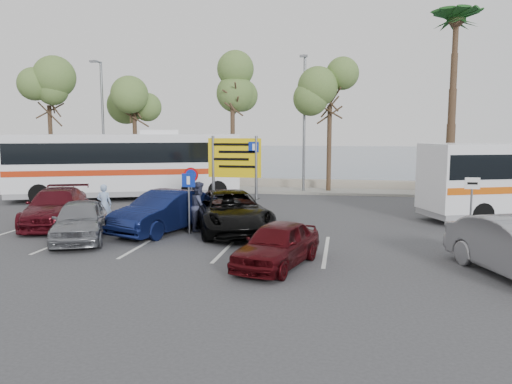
% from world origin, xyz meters
% --- Properties ---
extents(ground, '(120.00, 120.00, 0.00)m').
position_xyz_m(ground, '(0.00, 0.00, 0.00)').
color(ground, '#363639').
rests_on(ground, ground).
extents(kerb_strip, '(44.00, 2.40, 0.15)m').
position_xyz_m(kerb_strip, '(0.00, 14.00, 0.07)').
color(kerb_strip, gray).
rests_on(kerb_strip, ground).
extents(seawall, '(48.00, 0.80, 0.60)m').
position_xyz_m(seawall, '(0.00, 16.00, 0.30)').
color(seawall, gray).
rests_on(seawall, ground).
extents(sea, '(140.00, 140.00, 0.00)m').
position_xyz_m(sea, '(0.00, 60.00, 0.01)').
color(sea, '#44556D').
rests_on(sea, ground).
extents(tree_far_left, '(3.20, 3.20, 7.60)m').
position_xyz_m(tree_far_left, '(-14.00, 14.00, 6.33)').
color(tree_far_left, '#382619').
rests_on(tree_far_left, kerb_strip).
extents(tree_left, '(3.20, 3.20, 7.20)m').
position_xyz_m(tree_left, '(-8.00, 14.00, 6.00)').
color(tree_left, '#382619').
rests_on(tree_left, kerb_strip).
extents(tree_mid, '(3.20, 3.20, 8.00)m').
position_xyz_m(tree_mid, '(-1.50, 14.00, 6.65)').
color(tree_mid, '#382619').
rests_on(tree_mid, kerb_strip).
extents(tree_right, '(3.20, 3.20, 7.40)m').
position_xyz_m(tree_right, '(4.50, 14.00, 6.17)').
color(tree_right, '#382619').
rests_on(tree_right, kerb_strip).
extents(palm_tree, '(4.80, 4.80, 11.20)m').
position_xyz_m(palm_tree, '(11.50, 14.00, 9.87)').
color(palm_tree, '#382619').
rests_on(palm_tree, kerb_strip).
extents(street_lamp_left, '(0.45, 1.15, 8.01)m').
position_xyz_m(street_lamp_left, '(-10.00, 13.52, 4.60)').
color(street_lamp_left, slate).
rests_on(street_lamp_left, kerb_strip).
extents(street_lamp_right, '(0.45, 1.15, 8.01)m').
position_xyz_m(street_lamp_right, '(3.00, 13.52, 4.60)').
color(street_lamp_right, slate).
rests_on(street_lamp_right, kerb_strip).
extents(direction_sign, '(2.20, 0.12, 3.60)m').
position_xyz_m(direction_sign, '(1.00, 3.20, 2.43)').
color(direction_sign, slate).
rests_on(direction_sign, ground).
extents(sign_no_stop, '(0.60, 0.08, 2.35)m').
position_xyz_m(sign_no_stop, '(-0.60, 2.38, 1.58)').
color(sign_no_stop, slate).
rests_on(sign_no_stop, ground).
extents(sign_parking, '(0.50, 0.07, 2.25)m').
position_xyz_m(sign_parking, '(-0.20, 0.79, 1.47)').
color(sign_parking, slate).
rests_on(sign_parking, ground).
extents(sign_taxi, '(0.50, 0.07, 2.20)m').
position_xyz_m(sign_taxi, '(9.80, 1.49, 1.42)').
color(sign_taxi, slate).
rests_on(sign_taxi, ground).
extents(lane_markings, '(12.02, 4.20, 0.01)m').
position_xyz_m(lane_markings, '(-1.14, -1.00, 0.00)').
color(lane_markings, silver).
rests_on(lane_markings, ground).
extents(coach_bus_left, '(12.46, 6.89, 3.85)m').
position_xyz_m(coach_bus_left, '(-6.50, 9.23, 1.78)').
color(coach_bus_left, white).
rests_on(coach_bus_left, ground).
extents(car_silver_a, '(3.11, 4.48, 1.42)m').
position_xyz_m(car_silver_a, '(-3.60, -0.94, 0.71)').
color(car_silver_a, gray).
rests_on(car_silver_a, ground).
extents(car_blue, '(3.15, 4.99, 1.55)m').
position_xyz_m(car_blue, '(-1.20, 0.97, 0.78)').
color(car_blue, '#0E1642').
rests_on(car_blue, ground).
extents(car_maroon, '(3.60, 5.46, 1.47)m').
position_xyz_m(car_maroon, '(-6.00, 1.50, 0.74)').
color(car_maroon, '#4A0C14').
rests_on(car_maroon, ground).
extents(car_red, '(2.47, 3.99, 1.27)m').
position_xyz_m(car_red, '(3.60, -3.05, 0.63)').
color(car_red, '#41090D').
rests_on(car_red, ground).
extents(suv_black, '(4.52, 6.09, 1.54)m').
position_xyz_m(suv_black, '(1.20, 1.50, 0.77)').
color(suv_black, black).
rests_on(suv_black, ground).
extents(pedestrian_near, '(0.65, 0.48, 1.65)m').
position_xyz_m(pedestrian_near, '(-4.21, 2.05, 0.82)').
color(pedestrian_near, '#92ABD4').
rests_on(pedestrian_near, ground).
extents(pedestrian_far, '(0.84, 1.01, 1.89)m').
position_xyz_m(pedestrian_far, '(0.00, 1.46, 0.94)').
color(pedestrian_far, '#383C54').
rests_on(pedestrian_far, ground).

